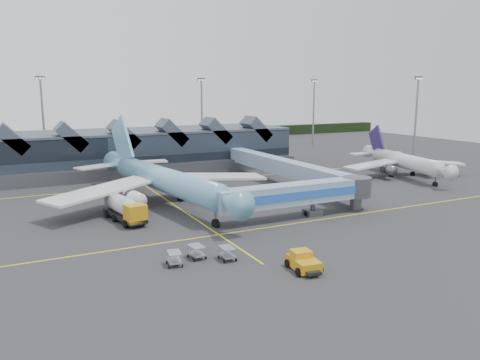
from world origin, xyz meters
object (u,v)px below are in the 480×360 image
regional_jet (402,161)px  fuel_truck (124,207)px  main_airliner (161,179)px  jet_bridge (307,193)px  pushback_tug (303,262)px

regional_jet → fuel_truck: regional_jet is taller
main_airliner → fuel_truck: main_airliner is taller
regional_jet → jet_bridge: size_ratio=1.18×
main_airliner → pushback_tug: main_airliner is taller
jet_bridge → pushback_tug: jet_bridge is taller
jet_bridge → fuel_truck: jet_bridge is taller
main_airliner → fuel_truck: 11.33m
pushback_tug → regional_jet: bearing=42.9°
regional_jet → pushback_tug: size_ratio=6.65×
main_airliner → pushback_tug: size_ratio=9.63×
regional_jet → jet_bridge: (-38.30, -18.61, 0.10)m
jet_bridge → pushback_tug: 22.05m
jet_bridge → fuel_truck: 27.07m
regional_jet → fuel_truck: bearing=-159.5°
main_airliner → fuel_truck: bearing=-145.6°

